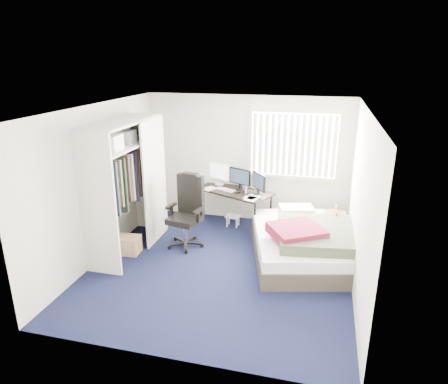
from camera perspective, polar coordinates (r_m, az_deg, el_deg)
ground at (r=6.46m, az=-0.54°, el=-10.69°), size 4.20×4.20×0.00m
room_shell at (r=5.87m, az=-0.58°, el=2.25°), size 4.20×4.20×4.20m
window_assembly at (r=7.67m, az=9.92°, el=6.62°), size 1.72×0.09×1.32m
closet at (r=6.75m, az=-13.86°, el=2.51°), size 0.64×1.84×2.22m
desk at (r=7.76m, az=1.63°, el=0.54°), size 1.60×1.20×1.18m
office_chair at (r=7.04m, az=-5.29°, el=-3.77°), size 0.71×0.71×1.28m
footstool at (r=7.86m, az=1.27°, el=-3.73°), size 0.28×0.23×0.22m
nightstand at (r=7.30m, az=15.61°, el=-3.96°), size 0.37×0.74×0.69m
bed at (r=6.74m, az=11.48°, el=-6.99°), size 2.06×2.44×0.70m
pine_box at (r=7.03m, az=-13.58°, el=-7.34°), size 0.41×0.32×0.30m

